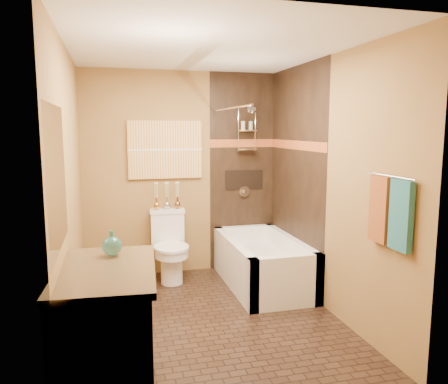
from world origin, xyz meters
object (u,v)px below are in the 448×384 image
object	(u,v)px
sunset_painting	(165,150)
bathtub	(262,267)
vanity	(107,333)
toilet	(170,246)

from	to	relation	value
sunset_painting	bathtub	xyz separation A→B (m)	(1.01, -0.73, -1.33)
bathtub	vanity	bearing A→B (deg)	-134.58
sunset_painting	bathtub	world-z (taller)	sunset_painting
sunset_painting	vanity	size ratio (longest dim) A/B	0.84
sunset_painting	toilet	world-z (taller)	sunset_painting
sunset_painting	toilet	distance (m)	1.16
bathtub	vanity	xyz separation A→B (m)	(-1.72, -1.75, 0.23)
sunset_painting	bathtub	bearing A→B (deg)	-35.67
bathtub	toilet	xyz separation A→B (m)	(-1.01, 0.45, 0.20)
toilet	sunset_painting	bearing A→B (deg)	95.15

